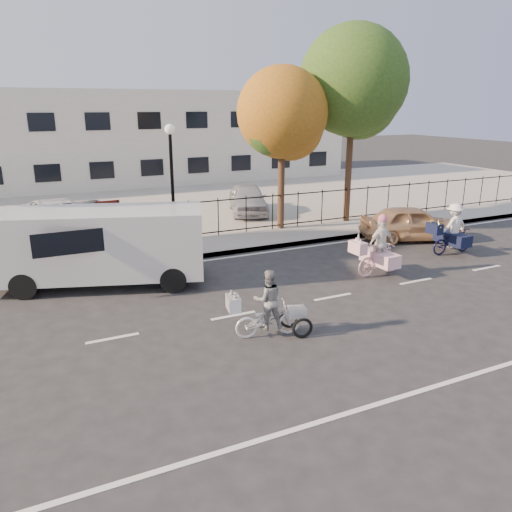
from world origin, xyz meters
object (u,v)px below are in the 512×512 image
lamppost (171,163)px  unicorn_bike (379,253)px  zebra_trike (268,311)px  pedestrian (38,246)px  white_van (99,244)px  lot_car_b (57,219)px  lot_car_d (248,199)px  bull_bike (452,234)px  gold_sedan (413,223)px  lot_car_c (89,219)px

lamppost → unicorn_bike: (4.85, -5.81, -2.39)m
zebra_trike → pedestrian: bearing=45.0°
white_van → pedestrian: (-1.58, 1.73, -0.29)m
lamppost → lot_car_b: bearing=141.1°
lot_car_b → lot_car_d: bearing=-1.7°
pedestrian → lot_car_b: size_ratio=0.32×
lot_car_d → lot_car_b: bearing=-157.0°
zebra_trike → bull_bike: bearing=-58.6°
gold_sedan → lot_car_c: (-11.40, 5.72, 0.09)m
bull_bike → pedestrian: bull_bike is taller
gold_sedan → pedestrian: 13.56m
zebra_trike → lot_car_d: size_ratio=0.46×
lot_car_c → lot_car_d: size_ratio=0.93×
pedestrian → lot_car_b: bearing=-142.3°
lamppost → bull_bike: (8.72, -5.02, -2.39)m
white_van → lot_car_d: bearing=59.1°
bull_bike → lot_car_d: 9.68m
unicorn_bike → pedestrian: unicorn_bike is taller
zebra_trike → bull_bike: size_ratio=0.97×
lamppost → bull_bike: 10.34m
lot_car_c → lamppost: bearing=-65.7°
lamppost → unicorn_bike: lamppost is taller
white_van → pedestrian: white_van is taller
white_van → pedestrian: size_ratio=4.27×
gold_sedan → lot_car_b: size_ratio=0.81×
white_van → lot_car_c: 5.76m
zebra_trike → lot_car_d: 12.96m
pedestrian → zebra_trike: bearing=82.2°
unicorn_bike → lot_car_d: 9.61m
pedestrian → lot_car_d: 10.71m
lamppost → lot_car_c: size_ratio=1.14×
unicorn_bike → lot_car_d: size_ratio=0.48×
lamppost → zebra_trike: lamppost is taller
bull_bike → white_van: (-11.85, 2.02, 0.51)m
gold_sedan → lot_car_d: bearing=50.8°
pedestrian → white_van: bearing=91.6°
lot_car_c → lot_car_d: 7.47m
unicorn_bike → white_van: white_van is taller
gold_sedan → zebra_trike: bearing=140.4°
lamppost → pedestrian: lamppost is taller
zebra_trike → white_van: white_van is taller
lamppost → lot_car_b: (-3.84, 3.10, -2.27)m
zebra_trike → lot_car_d: (4.94, 11.98, 0.22)m
bull_bike → lot_car_c: (-11.39, 7.74, 0.05)m
pedestrian → lot_car_c: 4.49m
gold_sedan → pedestrian: bearing=103.0°
unicorn_bike → lot_car_c: unicorn_bike is taller
white_van → zebra_trike: bearing=-42.4°
lamppost → lot_car_b: lamppost is taller
bull_bike → pedestrian: (-13.43, 3.75, 0.22)m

